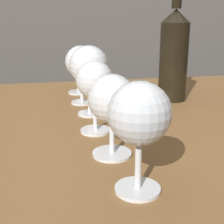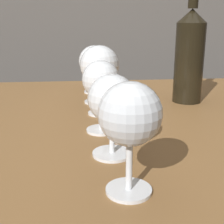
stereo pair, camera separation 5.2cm
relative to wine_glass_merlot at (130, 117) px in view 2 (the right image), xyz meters
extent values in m
cube|color=brown|center=(0.03, 0.33, -0.12)|extent=(1.28, 0.88, 0.03)
cylinder|color=white|center=(0.00, 0.00, -0.10)|extent=(0.06, 0.06, 0.00)
cylinder|color=white|center=(0.00, 0.00, -0.06)|extent=(0.01, 0.01, 0.08)
sphere|color=white|center=(0.00, 0.00, 0.00)|extent=(0.08, 0.08, 0.08)
ellipsoid|color=maroon|center=(0.00, 0.00, 0.00)|extent=(0.07, 0.07, 0.03)
cylinder|color=white|center=(-0.01, 0.12, -0.10)|extent=(0.07, 0.07, 0.00)
cylinder|color=white|center=(-0.01, 0.12, -0.07)|extent=(0.01, 0.01, 0.07)
sphere|color=white|center=(-0.01, 0.12, -0.01)|extent=(0.08, 0.08, 0.08)
ellipsoid|color=pink|center=(-0.01, 0.12, -0.01)|extent=(0.07, 0.07, 0.03)
cylinder|color=white|center=(-0.02, 0.24, -0.10)|extent=(0.06, 0.06, 0.00)
cylinder|color=white|center=(-0.02, 0.24, -0.06)|extent=(0.01, 0.01, 0.08)
sphere|color=white|center=(-0.02, 0.24, 0.00)|extent=(0.07, 0.07, 0.07)
ellipsoid|color=beige|center=(-0.02, 0.24, 0.00)|extent=(0.07, 0.07, 0.03)
cylinder|color=white|center=(-0.02, 0.36, -0.10)|extent=(0.06, 0.06, 0.00)
cylinder|color=white|center=(-0.02, 0.36, -0.06)|extent=(0.01, 0.01, 0.08)
sphere|color=white|center=(-0.02, 0.36, 0.01)|extent=(0.09, 0.09, 0.09)
ellipsoid|color=gold|center=(-0.02, 0.36, 0.01)|extent=(0.08, 0.08, 0.03)
cylinder|color=white|center=(-0.03, 0.46, -0.10)|extent=(0.06, 0.06, 0.00)
cylinder|color=white|center=(-0.03, 0.46, -0.06)|extent=(0.01, 0.01, 0.08)
sphere|color=white|center=(-0.03, 0.46, 0.01)|extent=(0.08, 0.08, 0.08)
ellipsoid|color=maroon|center=(-0.03, 0.46, 0.01)|extent=(0.07, 0.07, 0.03)
cylinder|color=white|center=(-0.02, 0.58, -0.10)|extent=(0.06, 0.06, 0.00)
cylinder|color=white|center=(-0.02, 0.58, -0.07)|extent=(0.01, 0.01, 0.06)
sphere|color=white|center=(-0.02, 0.58, -0.01)|extent=(0.07, 0.07, 0.07)
ellipsoid|color=#380711|center=(-0.02, 0.58, -0.02)|extent=(0.06, 0.06, 0.03)
cylinder|color=black|center=(0.23, 0.45, 0.00)|extent=(0.08, 0.08, 0.21)
cone|color=black|center=(0.23, 0.45, 0.12)|extent=(0.08, 0.08, 0.03)
camera|label=1|loc=(-0.11, -0.37, 0.12)|focal=50.98mm
camera|label=2|loc=(-0.06, -0.38, 0.12)|focal=50.98mm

